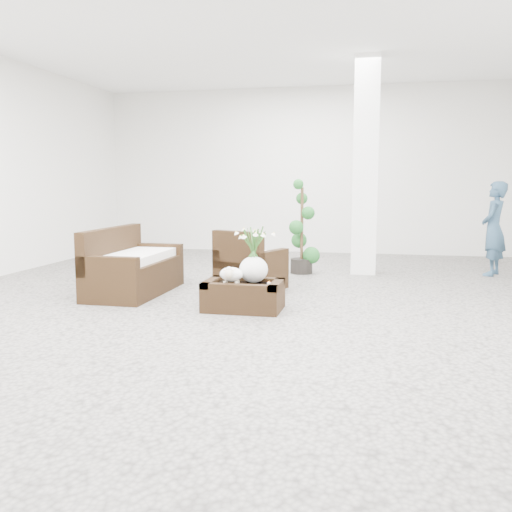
% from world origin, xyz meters
% --- Properties ---
extents(ground, '(11.00, 11.00, 0.00)m').
position_xyz_m(ground, '(0.00, 0.00, 0.00)').
color(ground, gray).
rests_on(ground, ground).
extents(column, '(0.40, 0.40, 3.50)m').
position_xyz_m(column, '(1.20, 2.80, 1.75)').
color(column, white).
rests_on(column, ground).
extents(coffee_table, '(0.90, 0.60, 0.31)m').
position_xyz_m(coffee_table, '(-0.11, -0.29, 0.16)').
color(coffee_table, black).
rests_on(coffee_table, ground).
extents(sheep_figurine, '(0.28, 0.23, 0.21)m').
position_xyz_m(sheep_figurine, '(-0.23, -0.39, 0.42)').
color(sheep_figurine, white).
rests_on(sheep_figurine, coffee_table).
extents(planter_narcissus, '(0.44, 0.44, 0.80)m').
position_xyz_m(planter_narcissus, '(-0.01, -0.19, 0.71)').
color(planter_narcissus, white).
rests_on(planter_narcissus, coffee_table).
extents(tealight, '(0.04, 0.04, 0.03)m').
position_xyz_m(tealight, '(0.19, -0.27, 0.33)').
color(tealight, white).
rests_on(tealight, coffee_table).
extents(armchair, '(1.01, 1.00, 0.84)m').
position_xyz_m(armchair, '(-0.31, 1.02, 0.42)').
color(armchair, black).
rests_on(armchair, ground).
extents(loveseat, '(0.81, 1.67, 0.89)m').
position_xyz_m(loveseat, '(-1.78, 0.39, 0.44)').
color(loveseat, black).
rests_on(loveseat, ground).
extents(topiary, '(0.40, 0.40, 1.52)m').
position_xyz_m(topiary, '(0.20, 2.57, 0.76)').
color(topiary, '#1A501D').
rests_on(topiary, ground).
extents(shopper, '(0.55, 0.65, 1.52)m').
position_xyz_m(shopper, '(3.24, 3.02, 0.76)').
color(shopper, navy).
rests_on(shopper, ground).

